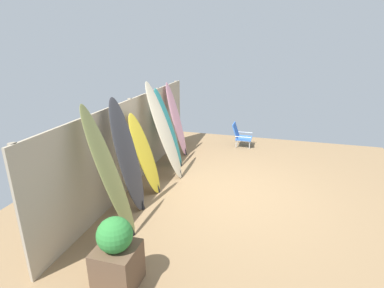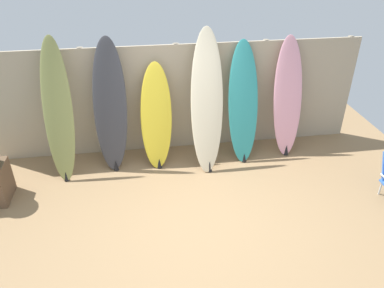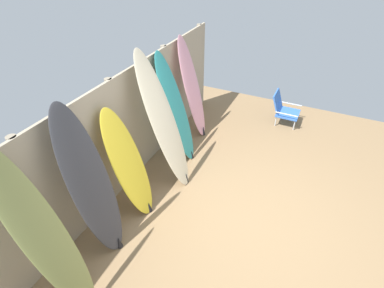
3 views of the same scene
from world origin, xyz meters
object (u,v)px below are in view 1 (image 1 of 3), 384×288
at_px(planter_box, 117,255).
at_px(surfboard_pink_5, 177,120).
at_px(surfboard_olive_0, 109,174).
at_px(surfboard_charcoal_1, 128,156).
at_px(surfboard_cream_3, 164,132).
at_px(surfboard_yellow_2, 145,155).
at_px(beach_chair, 240,135).
at_px(surfboard_teal_4, 169,129).

bearing_deg(planter_box, surfboard_pink_5, 9.33).
xyz_separation_m(surfboard_olive_0, surfboard_pink_5, (3.57, 0.14, -0.08)).
height_order(surfboard_charcoal_1, planter_box, surfboard_charcoal_1).
xyz_separation_m(surfboard_cream_3, surfboard_pink_5, (1.37, 0.18, -0.10)).
bearing_deg(surfboard_yellow_2, surfboard_cream_3, -8.96).
xyz_separation_m(surfboard_pink_5, beach_chair, (1.16, -1.54, -0.61)).
height_order(surfboard_olive_0, planter_box, surfboard_olive_0).
height_order(surfboard_olive_0, beach_chair, surfboard_olive_0).
relative_size(surfboard_teal_4, planter_box, 1.98).
distance_m(surfboard_charcoal_1, surfboard_pink_5, 2.83).
distance_m(surfboard_olive_0, surfboard_pink_5, 3.58).
bearing_deg(surfboard_pink_5, surfboard_yellow_2, -178.36).
height_order(surfboard_teal_4, surfboard_pink_5, surfboard_pink_5).
distance_m(surfboard_charcoal_1, planter_box, 1.93).
bearing_deg(beach_chair, surfboard_cream_3, 176.23).
bearing_deg(surfboard_olive_0, surfboard_teal_4, 1.76).
distance_m(surfboard_olive_0, planter_box, 1.28).
height_order(surfboard_cream_3, beach_chair, surfboard_cream_3).
bearing_deg(surfboard_pink_5, surfboard_charcoal_1, -178.89).
xyz_separation_m(surfboard_yellow_2, beach_chair, (3.30, -1.48, -0.46)).
relative_size(surfboard_cream_3, surfboard_pink_5, 1.10).
height_order(surfboard_teal_4, planter_box, surfboard_teal_4).
xyz_separation_m(surfboard_cream_3, planter_box, (-3.17, -0.56, -0.59)).
height_order(surfboard_pink_5, planter_box, surfboard_pink_5).
bearing_deg(surfboard_olive_0, surfboard_charcoal_1, 6.52).
relative_size(surfboard_cream_3, planter_box, 2.22).
height_order(surfboard_yellow_2, beach_chair, surfboard_yellow_2).
xyz_separation_m(surfboard_olive_0, beach_chair, (4.73, -1.40, -0.69)).
bearing_deg(surfboard_olive_0, planter_box, -147.90).
relative_size(beach_chair, planter_box, 0.69).
height_order(surfboard_yellow_2, surfboard_pink_5, surfboard_pink_5).
bearing_deg(surfboard_yellow_2, surfboard_olive_0, -176.87).
bearing_deg(surfboard_pink_5, surfboard_cream_3, -172.36).
distance_m(surfboard_olive_0, surfboard_yellow_2, 1.45).
bearing_deg(surfboard_teal_4, surfboard_cream_3, -167.97).
xyz_separation_m(surfboard_charcoal_1, planter_box, (-1.71, -0.69, -0.56)).
bearing_deg(surfboard_charcoal_1, surfboard_yellow_2, -0.58).
bearing_deg(surfboard_charcoal_1, planter_box, -157.99).
relative_size(surfboard_teal_4, surfboard_pink_5, 0.98).
bearing_deg(surfboard_olive_0, surfboard_cream_3, -1.15).
bearing_deg(surfboard_cream_3, planter_box, -169.94).
distance_m(surfboard_olive_0, surfboard_teal_4, 2.82).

